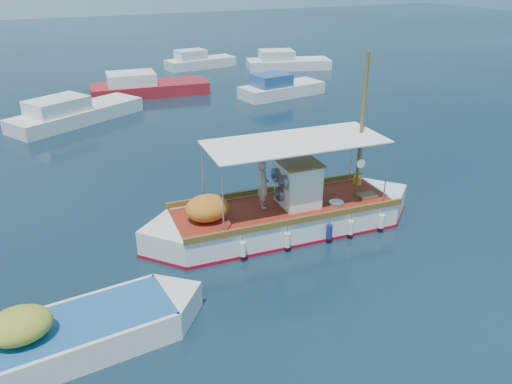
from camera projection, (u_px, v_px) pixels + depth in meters
name	position (u px, v px, depth m)	size (l,w,h in m)	color
ground	(290.00, 219.00, 18.07)	(160.00, 160.00, 0.00)	black
fishing_caique	(282.00, 216.00, 17.10)	(9.99, 3.31, 6.11)	white
dinghy	(63.00, 340.00, 11.74)	(7.02, 2.37, 1.72)	white
bg_boat_nw	(73.00, 114.00, 28.73)	(8.03, 5.83, 1.80)	silver
bg_boat_n	(146.00, 88.00, 34.82)	(8.23, 3.57, 1.80)	maroon
bg_boat_ne	(280.00, 89.00, 34.45)	(6.26, 3.09, 1.80)	silver
bg_boat_e	(286.00, 63.00, 43.37)	(7.54, 4.41, 1.80)	silver
bg_boat_far_n	(199.00, 62.00, 43.73)	(6.35, 2.81, 1.80)	silver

